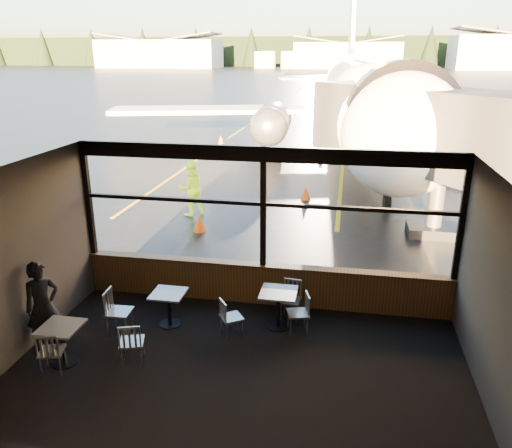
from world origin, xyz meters
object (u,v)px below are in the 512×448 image
(cafe_table_left, at_px, (63,345))
(chair_near_n, at_px, (290,301))
(chair_mid_w, at_px, (119,312))
(cafe_table_mid, at_px, (169,309))
(airliner, at_px, (367,50))
(ground_crew, at_px, (191,188))
(cone_nose, at_px, (306,193))
(chair_left_s, at_px, (52,352))
(cafe_table_near, at_px, (278,309))
(chair_mid_s, at_px, (132,342))
(cone_extra, at_px, (199,223))
(chair_near_e, at_px, (298,314))
(cone_wing, at_px, (221,139))
(chair_near_w, at_px, (232,318))
(jet_bridge, at_px, (413,154))
(passenger, at_px, (43,306))

(cafe_table_left, xyz_separation_m, chair_near_n, (3.79, 2.31, 0.04))
(cafe_table_left, xyz_separation_m, chair_mid_w, (0.57, 1.11, 0.10))
(cafe_table_mid, height_order, cafe_table_left, cafe_table_left)
(airliner, bearing_deg, ground_crew, -117.13)
(cafe_table_mid, relative_size, cone_nose, 1.40)
(chair_left_s, xyz_separation_m, cone_nose, (3.37, 11.67, -0.16))
(cafe_table_near, distance_m, chair_mid_s, 2.94)
(cone_extra, bearing_deg, cafe_table_left, -93.03)
(airliner, relative_size, chair_near_e, 41.54)
(chair_near_n, bearing_deg, chair_mid_s, 45.81)
(chair_mid_w, xyz_separation_m, cone_wing, (-3.46, 21.82, -0.22))
(chair_near_e, distance_m, cone_wing, 22.25)
(chair_near_w, xyz_separation_m, ground_crew, (-3.12, 7.38, 0.53))
(chair_near_e, bearing_deg, airliner, -19.98)
(chair_near_n, bearing_deg, chair_near_w, 46.95)
(airliner, relative_size, cafe_table_near, 44.91)
(chair_left_s, height_order, cone_wing, chair_left_s)
(airliner, relative_size, cone_nose, 68.82)
(chair_near_w, distance_m, chair_mid_w, 2.20)
(chair_mid_w, height_order, cone_extra, chair_mid_w)
(chair_near_e, bearing_deg, chair_mid_s, 103.65)
(airliner, height_order, chair_left_s, airliner)
(chair_mid_s, relative_size, cone_nose, 1.68)
(chair_left_s, height_order, cone_extra, chair_left_s)
(chair_left_s, bearing_deg, jet_bridge, 36.22)
(ground_crew, bearing_deg, cafe_table_near, 79.03)
(cafe_table_near, bearing_deg, cafe_table_mid, -171.93)
(cafe_table_left, distance_m, cone_nose, 11.86)
(chair_near_w, bearing_deg, chair_near_e, 71.19)
(jet_bridge, distance_m, cafe_table_mid, 8.86)
(airliner, distance_m, chair_mid_s, 23.10)
(chair_near_n, height_order, chair_left_s, chair_near_n)
(chair_mid_w, xyz_separation_m, cone_nose, (2.77, 10.27, -0.22))
(chair_near_w, height_order, chair_near_n, chair_near_n)
(cafe_table_left, xyz_separation_m, cone_nose, (3.33, 11.38, -0.12))
(cone_nose, bearing_deg, chair_near_n, -87.11)
(chair_near_w, height_order, cone_wing, chair_near_w)
(cafe_table_near, relative_size, chair_near_e, 0.93)
(cafe_table_left, relative_size, cone_wing, 1.48)
(chair_near_n, distance_m, chair_left_s, 4.63)
(chair_left_s, height_order, passenger, passenger)
(cone_wing, bearing_deg, airliner, -4.01)
(cafe_table_left, bearing_deg, chair_mid_s, 9.65)
(chair_mid_s, bearing_deg, jet_bridge, 39.12)
(cafe_table_left, height_order, chair_left_s, chair_left_s)
(chair_near_w, bearing_deg, passenger, -107.69)
(chair_mid_s, xyz_separation_m, cone_extra, (-0.83, 6.99, -0.17))
(chair_left_s, bearing_deg, cafe_table_near, 15.54)
(jet_bridge, bearing_deg, chair_near_n, -115.63)
(cafe_table_near, height_order, ground_crew, ground_crew)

